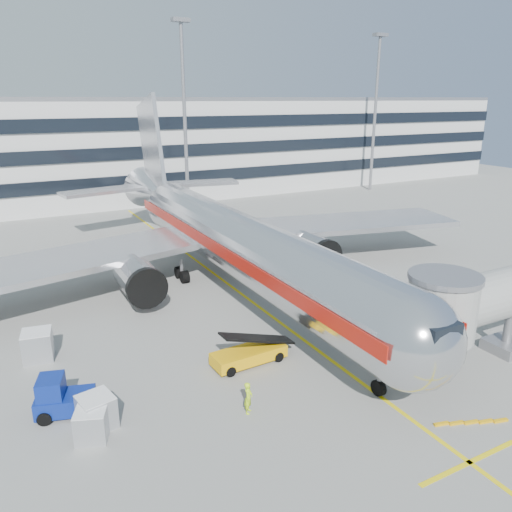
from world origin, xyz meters
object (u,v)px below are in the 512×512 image
main_jet (225,236)px  cargo_container_front (97,412)px  cargo_container_left (92,424)px  baggage_tug (61,398)px  belt_loader (249,354)px  ramp_worker (248,398)px  cargo_container_right (38,345)px

main_jet → cargo_container_front: (-14.00, -15.33, -3.40)m
main_jet → cargo_container_left: 21.87m
main_jet → baggage_tug: (-15.38, -13.44, -3.31)m
main_jet → belt_loader: bearing=-109.1°
cargo_container_left → baggage_tug: bearing=110.5°
belt_loader → ramp_worker: (-2.31, -4.41, 0.20)m
belt_loader → cargo_container_left: 10.12m
cargo_container_left → cargo_container_front: (0.38, 0.78, 0.07)m
main_jet → baggage_tug: bearing=-138.8°
ramp_worker → baggage_tug: bearing=101.7°
cargo_container_left → cargo_container_right: bearing=98.8°
cargo_container_front → ramp_worker: bearing=-19.2°
cargo_container_right → baggage_tug: bearing=-86.1°
main_jet → belt_loader: main_jet is taller
main_jet → cargo_container_right: bearing=-157.0°
main_jet → cargo_container_left: bearing=-131.8°
ramp_worker → cargo_container_right: bearing=77.8°
cargo_container_front → main_jet: bearing=47.6°
baggage_tug → cargo_container_right: baggage_tug is taller
cargo_container_front → cargo_container_left: bearing=-116.1°
ramp_worker → main_jet: bearing=17.7°
baggage_tug → cargo_container_left: 2.85m
cargo_container_right → cargo_container_front: (1.84, -8.60, -0.08)m
cargo_container_left → belt_loader: bearing=15.6°
main_jet → ramp_worker: size_ratio=29.63×
cargo_container_right → belt_loader: bearing=-30.7°
belt_loader → baggage_tug: 10.74m
baggage_tug → cargo_container_left: (1.00, -2.66, -0.16)m
belt_loader → main_jet: bearing=70.9°
cargo_container_left → ramp_worker: bearing=-12.8°
cargo_container_left → cargo_container_right: (-1.46, 9.38, 0.15)m
baggage_tug → ramp_worker: bearing=-27.3°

